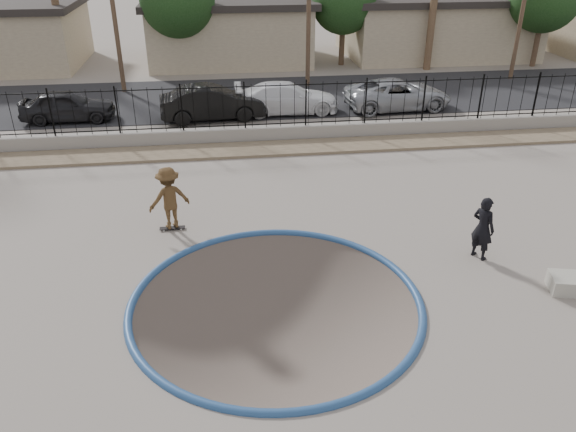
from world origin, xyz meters
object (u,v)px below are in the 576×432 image
Objects in this scene: videographer at (483,228)px; car_c at (287,98)px; car_d at (398,94)px; skater at (169,201)px; car_a at (68,106)px; skateboard at (172,228)px; car_b at (212,103)px.

car_c is (-3.45, 13.65, -0.14)m from videographer.
skater is at bearing 132.40° from car_d.
car_d is (10.22, 10.96, -0.18)m from skater.
skateboard is at bearing -155.35° from car_a.
videographer is 14.77m from car_b.
skateboard is 0.15× the size of car_c.
car_a is (-5.17, 11.06, -0.19)m from skater.
car_b is at bearing 99.75° from car_c.
skater is 12.21m from car_a.
skater is 0.36× the size of car_d.
skateboard is 15.00m from car_d.
car_b reaches higher than car_a.
skater reaches higher than car_a.
videographer is 0.36× the size of car_c.
car_d is at bearing -154.38° from skater.
videographer reaches higher than car_d.
skater is 0.45× the size of car_a.
car_b reaches higher than car_c.
car_a is at bearing 13.32° from videographer.
skateboard is 0.15× the size of car_d.
car_d is at bearing -91.92° from car_b.
car_d reaches higher than car_a.
videographer is 0.35× the size of car_d.
videographer reaches higher than car_b.
car_b is at bearing -96.24° from car_a.
car_a is 0.84× the size of car_c.
skater is at bearing 167.19° from car_b.
car_c is at bearing -85.61° from car_b.
car_c is 0.95× the size of car_d.
car_a is at bearing 113.73° from skateboard.
car_d reaches higher than car_c.
car_b is at bearing -3.08° from videographer.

